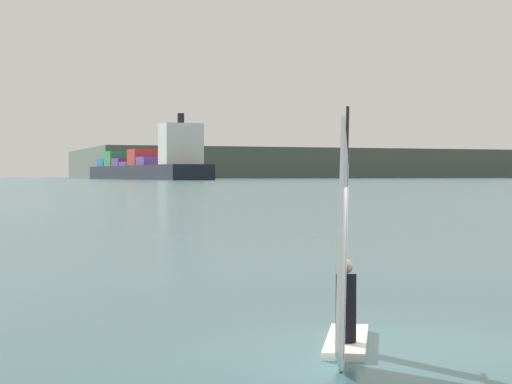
# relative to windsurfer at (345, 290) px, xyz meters

# --- Properties ---
(ground_plane) EXTENTS (4000.00, 4000.00, 0.00)m
(ground_plane) POSITION_rel_windsurfer_xyz_m (0.99, 0.43, -0.96)
(ground_plane) COLOR #386066
(windsurfer) EXTENTS (1.34, 4.10, 4.00)m
(windsurfer) POSITION_rel_windsurfer_xyz_m (0.00, 0.00, 0.00)
(windsurfer) COLOR white
(windsurfer) RESTS_ON ground_plane
(cargo_ship) EXTENTS (84.61, 170.52, 38.97)m
(cargo_ship) POSITION_rel_windsurfer_xyz_m (-18.22, 552.88, 7.65)
(cargo_ship) COLOR black
(cargo_ship) RESTS_ON ground_plane
(distant_headland) EXTENTS (768.93, 647.46, 29.92)m
(distant_headland) POSITION_rel_windsurfer_xyz_m (201.82, 1091.72, 14.00)
(distant_headland) COLOR #4C564C
(distant_headland) RESTS_ON ground_plane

